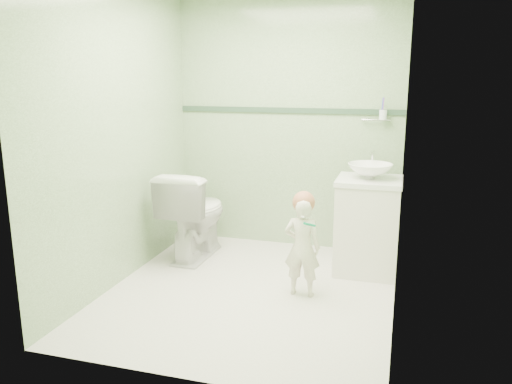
% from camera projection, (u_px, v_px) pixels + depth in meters
% --- Properties ---
extents(ground, '(2.50, 2.50, 0.00)m').
position_uv_depth(ground, '(251.00, 291.00, 4.04)').
color(ground, beige).
rests_on(ground, ground).
extents(room_shell, '(2.50, 2.54, 2.40)m').
position_uv_depth(room_shell, '(250.00, 141.00, 3.77)').
color(room_shell, '#88A978').
rests_on(room_shell, ground).
extents(trim_stripe, '(2.20, 0.02, 0.05)m').
position_uv_depth(trim_stripe, '(288.00, 110.00, 4.90)').
color(trim_stripe, '#2F4A37').
rests_on(trim_stripe, room_shell).
extents(vanity, '(0.52, 0.50, 0.80)m').
position_uv_depth(vanity, '(367.00, 227.00, 4.38)').
color(vanity, white).
rests_on(vanity, ground).
extents(counter, '(0.54, 0.52, 0.04)m').
position_uv_depth(counter, '(370.00, 181.00, 4.29)').
color(counter, white).
rests_on(counter, vanity).
extents(basin, '(0.37, 0.37, 0.13)m').
position_uv_depth(basin, '(370.00, 171.00, 4.27)').
color(basin, white).
rests_on(basin, counter).
extents(faucet, '(0.03, 0.13, 0.18)m').
position_uv_depth(faucet, '(372.00, 158.00, 4.42)').
color(faucet, silver).
rests_on(faucet, counter).
extents(cup_holder, '(0.26, 0.07, 0.21)m').
position_uv_depth(cup_holder, '(382.00, 115.00, 4.61)').
color(cup_holder, silver).
rests_on(cup_holder, room_shell).
extents(toilet, '(0.48, 0.83, 0.83)m').
position_uv_depth(toilet, '(195.00, 214.00, 4.75)').
color(toilet, white).
rests_on(toilet, ground).
extents(toddler, '(0.29, 0.19, 0.77)m').
position_uv_depth(toddler, '(302.00, 247.00, 3.90)').
color(toddler, beige).
rests_on(toddler, ground).
extents(hair_cap, '(0.17, 0.17, 0.17)m').
position_uv_depth(hair_cap, '(304.00, 202.00, 3.85)').
color(hair_cap, '#B76D4B').
rests_on(hair_cap, toddler).
extents(teal_toothbrush, '(0.11, 0.13, 0.08)m').
position_uv_depth(teal_toothbrush, '(309.00, 224.00, 3.72)').
color(teal_toothbrush, '#008858').
rests_on(teal_toothbrush, toddler).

